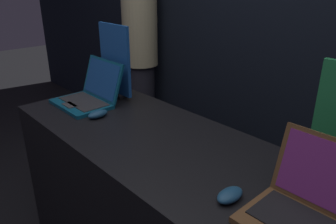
# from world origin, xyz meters

# --- Properties ---
(wall_back) EXTENTS (8.00, 0.05, 2.80)m
(wall_back) POSITION_xyz_m (0.00, 1.49, 1.40)
(wall_back) COLOR black
(wall_back) RESTS_ON ground_plane
(display_counter) EXTENTS (1.81, 0.68, 0.86)m
(display_counter) POSITION_xyz_m (0.00, 0.34, 0.43)
(display_counter) COLOR black
(display_counter) RESTS_ON ground_plane
(laptop_front) EXTENTS (0.35, 0.32, 0.24)m
(laptop_front) POSITION_xyz_m (-0.67, 0.34, 0.91)
(laptop_front) COLOR #0F5170
(laptop_front) RESTS_ON display_counter
(mouse_front) EXTENTS (0.06, 0.11, 0.04)m
(mouse_front) POSITION_xyz_m (-0.45, 0.26, 0.88)
(mouse_front) COLOR navy
(mouse_front) RESTS_ON display_counter
(promo_stand_front) EXTENTS (0.28, 0.07, 0.44)m
(promo_stand_front) POSITION_xyz_m (-0.67, 0.53, 1.07)
(promo_stand_front) COLOR black
(promo_stand_front) RESTS_ON display_counter
(laptop_back) EXTENTS (0.35, 0.30, 0.25)m
(laptop_back) POSITION_xyz_m (0.69, 0.30, 0.92)
(laptop_back) COLOR brown
(laptop_back) RESTS_ON display_counter
(mouse_back) EXTENTS (0.06, 0.11, 0.04)m
(mouse_back) POSITION_xyz_m (0.45, 0.22, 0.87)
(mouse_back) COLOR navy
(mouse_back) RESTS_ON display_counter
(person_bystander) EXTENTS (0.31, 0.31, 1.66)m
(person_bystander) POSITION_xyz_m (-1.39, 1.28, 0.86)
(person_bystander) COLOR #282833
(person_bystander) RESTS_ON ground_plane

